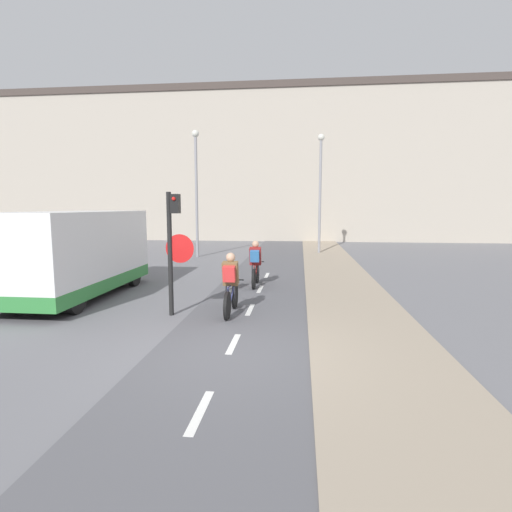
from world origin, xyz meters
The scene contains 10 objects.
ground_plane centered at (0.00, 0.00, 0.00)m, with size 120.00×120.00×0.00m, color slate.
bike_lane centered at (0.00, 0.00, 0.01)m, with size 2.80×60.00×0.02m.
sidewalk_strip centered at (2.60, 0.00, 0.03)m, with size 2.40×60.00×0.05m.
building_row_background centered at (0.00, 25.47, 5.75)m, with size 60.00×5.20×11.48m.
traffic_light_pole centered at (-1.71, 2.37, 1.81)m, with size 0.67×0.25×2.90m.
street_lamp_far centered at (-4.02, 13.30, 3.91)m, with size 0.36×0.36×6.34m.
street_lamp_sidewalk centered at (2.25, 15.46, 3.94)m, with size 0.36×0.36×6.40m.
cyclist_near centered at (-0.41, 2.57, 0.71)m, with size 0.46×1.72×1.49m.
cyclist_far centered at (-0.20, 5.98, 0.71)m, with size 0.46×1.68×1.48m.
van centered at (-5.03, 3.94, 1.20)m, with size 2.03×5.28×2.43m.
Camera 1 is at (1.21, -6.59, 2.56)m, focal length 28.00 mm.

